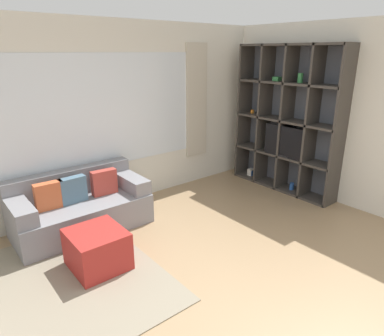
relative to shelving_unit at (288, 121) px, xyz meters
name	(u,v)px	position (x,y,z in m)	size (l,w,h in m)	color
ground_plane	(258,315)	(-2.72, -1.78, -1.17)	(16.00, 16.00, 0.00)	#9E7F5B
wall_back	(100,118)	(-2.72, 1.25, 0.18)	(6.95, 0.11, 2.70)	silver
wall_right	(311,111)	(0.19, -0.28, 0.18)	(0.07, 4.20, 2.70)	silver
area_rug	(55,286)	(-4.01, -0.21, -1.17)	(2.04, 2.19, 0.01)	gray
shelving_unit	(288,121)	(0.00, 0.00, 0.00)	(0.38, 1.89, 2.38)	#515660
couch_main	(80,208)	(-3.31, 0.79, -0.87)	(1.71, 0.83, 0.76)	gray
ottoman	(97,249)	(-3.51, -0.18, -0.95)	(0.56, 0.60, 0.44)	#A82823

